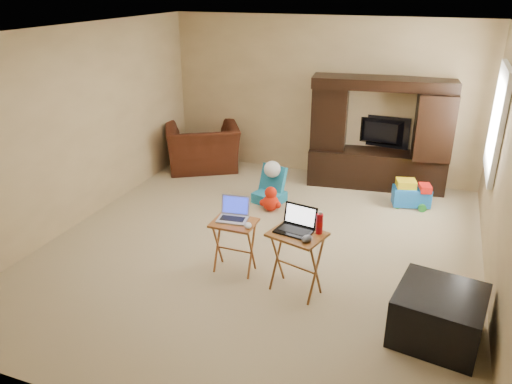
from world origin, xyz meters
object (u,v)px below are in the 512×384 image
at_px(push_toy, 412,193).
at_px(laptop_right, 294,221).
at_px(television, 380,133).
at_px(mouse_left, 248,225).
at_px(tray_table_left, 234,247).
at_px(laptop_left, 232,210).
at_px(entertainment_center, 379,134).
at_px(ottoman, 438,315).
at_px(plush_toy, 271,199).
at_px(recliner, 202,147).
at_px(water_bottle, 319,224).
at_px(mouse_right, 307,239).
at_px(tray_table_right, 296,263).
at_px(child_rocker, 269,185).

bearing_deg(push_toy, laptop_right, -125.46).
distance_m(television, mouse_left, 3.46).
distance_m(tray_table_left, laptop_left, 0.42).
xyz_separation_m(entertainment_center, ottoman, (1.07, -3.47, -0.60)).
distance_m(plush_toy, mouse_left, 1.78).
height_order(television, recliner, television).
bearing_deg(water_bottle, mouse_right, -109.29).
height_order(recliner, plush_toy, recliner).
distance_m(entertainment_center, push_toy, 1.07).
xyz_separation_m(television, ottoman, (1.07, -3.67, -0.57)).
bearing_deg(laptop_right, laptop_left, 177.40).
bearing_deg(recliner, tray_table_left, 91.49).
height_order(ottoman, laptop_right, laptop_right).
bearing_deg(recliner, tray_table_right, 99.60).
height_order(mouse_left, water_bottle, water_bottle).
bearing_deg(tray_table_left, tray_table_right, -11.48).
bearing_deg(entertainment_center, push_toy, -52.09).
relative_size(ottoman, tray_table_left, 1.22).
height_order(entertainment_center, laptop_right, entertainment_center).
bearing_deg(tray_table_left, entertainment_center, 70.58).
bearing_deg(laptop_right, television, 93.42).
xyz_separation_m(entertainment_center, push_toy, (0.60, -0.60, -0.64)).
height_order(plush_toy, laptop_right, laptop_right).
xyz_separation_m(child_rocker, ottoman, (2.39, -2.28, -0.02)).
height_order(ottoman, water_bottle, water_bottle).
bearing_deg(tray_table_left, recliner, 122.16).
height_order(entertainment_center, tray_table_left, entertainment_center).
bearing_deg(plush_toy, laptop_left, -85.86).
bearing_deg(water_bottle, plush_toy, 122.75).
bearing_deg(water_bottle, ottoman, -15.27).
xyz_separation_m(plush_toy, mouse_right, (1.02, -1.89, 0.53)).
height_order(recliner, mouse_right, recliner).
xyz_separation_m(plush_toy, tray_table_right, (0.89, -1.77, 0.16)).
bearing_deg(entertainment_center, tray_table_right, -103.25).
height_order(entertainment_center, mouse_left, entertainment_center).
distance_m(plush_toy, laptop_left, 1.69).
height_order(recliner, tray_table_left, recliner).
relative_size(mouse_left, water_bottle, 0.59).
xyz_separation_m(entertainment_center, plush_toy, (-1.22, -1.45, -0.66)).
distance_m(tray_table_left, mouse_left, 0.38).
xyz_separation_m(child_rocker, plush_toy, (0.11, -0.26, -0.08)).
bearing_deg(tray_table_right, push_toy, 86.01).
height_order(laptop_left, water_bottle, water_bottle).
bearing_deg(ottoman, recliner, 140.71).
xyz_separation_m(child_rocker, water_bottle, (1.20, -1.96, 0.52)).
bearing_deg(tray_table_right, child_rocker, 131.74).
bearing_deg(tray_table_left, child_rocker, 97.57).
distance_m(child_rocker, plush_toy, 0.30).
relative_size(tray_table_left, mouse_left, 4.92).
bearing_deg(mouse_right, television, 86.83).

